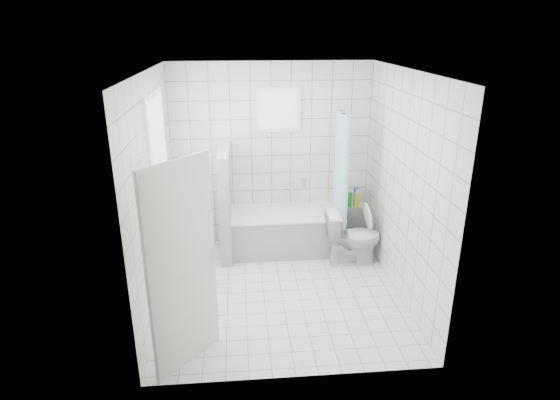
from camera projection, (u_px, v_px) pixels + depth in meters
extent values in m
plane|color=white|center=(281.00, 291.00, 5.70)|extent=(3.00, 3.00, 0.00)
plane|color=white|center=(281.00, 70.00, 4.79)|extent=(3.00, 3.00, 0.00)
cube|color=white|center=(271.00, 156.00, 6.65)|extent=(2.80, 0.02, 2.60)
cube|color=white|center=(298.00, 250.00, 3.85)|extent=(2.80, 0.02, 2.60)
cube|color=white|center=(154.00, 194.00, 5.13)|extent=(0.02, 3.00, 2.60)
cube|color=white|center=(402.00, 186.00, 5.36)|extent=(0.02, 3.00, 2.60)
cube|color=white|center=(160.00, 160.00, 5.31)|extent=(0.01, 0.90, 1.40)
cube|color=white|center=(279.00, 110.00, 6.39)|extent=(0.50, 0.01, 0.50)
cube|color=white|center=(170.00, 220.00, 5.57)|extent=(0.18, 1.02, 0.08)
cube|color=silver|center=(183.00, 268.00, 4.17)|extent=(0.54, 0.64, 2.00)
cube|color=white|center=(286.00, 232.00, 6.67)|extent=(1.54, 0.75, 0.55)
cube|color=white|center=(286.00, 213.00, 6.57)|extent=(1.56, 0.77, 0.03)
cube|color=white|center=(225.00, 204.00, 6.38)|extent=(0.15, 0.85, 1.50)
cube|color=white|center=(352.00, 222.00, 6.99)|extent=(0.40, 0.24, 0.55)
imported|color=white|center=(353.00, 237.00, 6.26)|extent=(0.73, 0.42, 0.74)
cylinder|color=silver|center=(342.00, 110.00, 6.10)|extent=(0.02, 0.80, 0.02)
cube|color=silver|center=(291.00, 186.00, 6.79)|extent=(0.18, 0.06, 0.06)
imported|color=silver|center=(170.00, 202.00, 5.59)|extent=(0.14, 0.14, 0.29)
imported|color=#37A2FA|center=(167.00, 216.00, 5.32)|extent=(0.11, 0.11, 0.19)
imported|color=#B1588D|center=(173.00, 200.00, 5.83)|extent=(0.10, 0.10, 0.19)
imported|color=white|center=(169.00, 211.00, 5.51)|extent=(0.17, 0.17, 0.16)
imported|color=#FD62BD|center=(165.00, 218.00, 5.17)|extent=(0.11, 0.11, 0.27)
cylinder|color=blue|center=(356.00, 196.00, 6.87)|extent=(0.06, 0.06, 0.27)
cylinder|color=yellow|center=(357.00, 200.00, 6.78)|extent=(0.06, 0.06, 0.23)
cylinder|color=#1AA11B|center=(350.00, 199.00, 6.78)|extent=(0.06, 0.06, 0.23)
cylinder|color=red|center=(349.00, 198.00, 6.87)|extent=(0.06, 0.06, 0.20)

